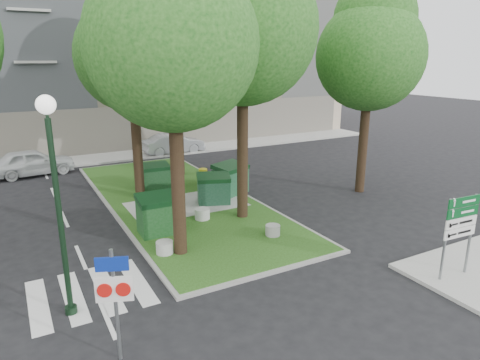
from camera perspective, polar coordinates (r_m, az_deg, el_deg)
ground at (r=13.41m, az=2.25°, el=-12.75°), size 120.00×120.00×0.00m
median_island at (r=20.25m, az=-8.25°, el=-2.56°), size 6.00×16.00×0.12m
median_kerb at (r=20.25m, az=-8.25°, el=-2.59°), size 6.30×16.30×0.10m
building_sidewalk at (r=29.88m, az=-16.35°, el=2.99°), size 42.00×3.00×0.12m
zebra_crossing at (r=13.43m, az=-15.51°, el=-13.30°), size 5.00×3.00×0.01m
apartment_building at (r=36.59m, az=-20.13°, el=17.49°), size 41.00×12.00×16.00m
tree_median_near_left at (r=13.48m, az=-8.86°, el=19.53°), size 5.20×5.20×10.53m
tree_median_near_right at (r=16.82m, az=0.54°, el=21.24°), size 5.60×5.60×11.46m
tree_median_mid at (r=19.81m, az=-14.22°, el=17.07°), size 4.80×4.80×9.99m
tree_median_far at (r=23.72m, az=-8.51°, el=20.35°), size 5.80×5.80×11.93m
tree_street_right at (r=21.44m, az=17.11°, el=16.75°), size 5.00×5.00×10.06m
dumpster_a at (r=16.23m, az=-10.59°, el=-4.48°), size 1.65×1.18×1.51m
dumpster_b at (r=21.73m, az=-11.22°, el=0.46°), size 1.45×1.06×1.30m
dumpster_c at (r=19.23m, az=-3.54°, el=-1.20°), size 1.72×1.46×1.36m
dumpster_d at (r=20.53m, az=-1.29°, el=0.15°), size 1.93×1.68×1.51m
bollard_left at (r=14.71m, az=-10.01°, el=-8.84°), size 0.58×0.58×0.41m
bollard_right at (r=15.93m, az=4.39°, el=-6.69°), size 0.54×0.54×0.39m
bollard_mid at (r=17.50m, az=-5.06°, el=-4.50°), size 0.61×0.61×0.44m
litter_bin at (r=22.37m, az=-4.95°, el=0.53°), size 0.44×0.44×0.77m
street_lamp at (r=11.14m, az=-23.38°, el=-0.42°), size 0.45×0.45×5.64m
traffic_sign_pole at (r=9.71m, az=-16.39°, el=-13.95°), size 0.75×0.34×2.65m
directional_sign at (r=14.05m, az=27.28°, el=-5.24°), size 1.25×0.15×2.51m
car_white at (r=26.91m, az=-25.97°, el=2.15°), size 4.62×2.23×1.52m
car_silver at (r=30.19m, az=-8.84°, el=4.81°), size 4.24×1.50×1.40m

